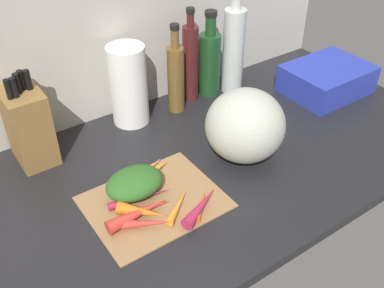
{
  "coord_description": "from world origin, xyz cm",
  "views": [
    {
      "loc": [
        -54.99,
        -82.15,
        81.81
      ],
      "look_at": [
        -1.71,
        -5.63,
        11.98
      ],
      "focal_mm": 41.88,
      "sensor_mm": 36.0,
      "label": 1
    }
  ],
  "objects": [
    {
      "name": "ground_plane",
      "position": [
        0.0,
        0.0,
        -1.5
      ],
      "size": [
        170.0,
        80.0,
        3.0
      ],
      "primitive_type": "cube",
      "color": "black"
    },
    {
      "name": "wall_back",
      "position": [
        0.0,
        38.5,
        30.0
      ],
      "size": [
        170.0,
        3.0,
        60.0
      ],
      "primitive_type": "cube",
      "color": "#BCB7AD",
      "rests_on": "ground_plane"
    },
    {
      "name": "cutting_board",
      "position": [
        -15.08,
        -7.78,
        0.4
      ],
      "size": [
        33.99,
        27.23,
        0.8
      ],
      "primitive_type": "cube",
      "color": "#997047",
      "rests_on": "ground_plane"
    },
    {
      "name": "carrot_0",
      "position": [
        -21.52,
        -11.04,
        2.57
      ],
      "size": [
        16.9,
        4.03,
        3.55
      ],
      "primitive_type": "cone",
      "rotation": [
        0.0,
        1.57,
        0.03
      ],
      "color": "red",
      "rests_on": "cutting_board"
    },
    {
      "name": "carrot_1",
      "position": [
        -11.42,
        2.56,
        1.93
      ],
      "size": [
        13.5,
        6.63,
        2.27
      ],
      "primitive_type": "cone",
      "rotation": [
        0.0,
        1.57,
        0.34
      ],
      "color": "orange",
      "rests_on": "cutting_board"
    },
    {
      "name": "carrot_2",
      "position": [
        -20.99,
        -14.8,
        2.02
      ],
      "size": [
        12.19,
        8.55,
        2.44
      ],
      "primitive_type": "cone",
      "rotation": [
        0.0,
        1.57,
        -0.53
      ],
      "color": "red",
      "rests_on": "cutting_board"
    },
    {
      "name": "carrot_3",
      "position": [
        -18.13,
        -5.81,
        1.81
      ],
      "size": [
        16.84,
        5.24,
        2.02
      ],
      "primitive_type": "cone",
      "rotation": [
        0.0,
        1.57,
        -0.2
      ],
      "color": "#B2264C",
      "rests_on": "cutting_board"
    },
    {
      "name": "carrot_4",
      "position": [
        -7.4,
        -17.75,
        2.46
      ],
      "size": [
        14.61,
        9.33,
        3.32
      ],
      "primitive_type": "cone",
      "rotation": [
        0.0,
        1.57,
        0.45
      ],
      "color": "#B2264C",
      "rests_on": "cutting_board"
    },
    {
      "name": "carrot_5",
      "position": [
        -9.86,
        0.86,
        2.43
      ],
      "size": [
        10.62,
        5.8,
        3.25
      ],
      "primitive_type": "cone",
      "rotation": [
        0.0,
        1.57,
        0.27
      ],
      "color": "orange",
      "rests_on": "cutting_board"
    },
    {
      "name": "carrot_6",
      "position": [
        -11.75,
        -13.85,
        1.9
      ],
      "size": [
        11.21,
        9.0,
        2.19
      ],
      "primitive_type": "cone",
      "rotation": [
        0.0,
        1.57,
        0.63
      ],
      "color": "orange",
      "rests_on": "cutting_board"
    },
    {
      "name": "carrot_7",
      "position": [
        -6.71,
        -16.74,
        1.83
      ],
      "size": [
        9.43,
        8.83,
        2.06
      ],
      "primitive_type": "cone",
      "rotation": [
        0.0,
        1.57,
        0.74
      ],
      "color": "orange",
      "rests_on": "cutting_board"
    },
    {
      "name": "carrot_8",
      "position": [
        -17.77,
        -10.42,
        1.99
      ],
      "size": [
        11.17,
        4.07,
        2.37
      ],
      "primitive_type": "cone",
      "rotation": [
        0.0,
        1.57,
        -0.16
      ],
      "color": "red",
      "rests_on": "cutting_board"
    },
    {
      "name": "carrot_9",
      "position": [
        -20.38,
        -11.22,
        2.53
      ],
      "size": [
        11.22,
        11.83,
        3.45
      ],
      "primitive_type": "cone",
      "rotation": [
        0.0,
        1.57,
        -0.83
      ],
      "color": "orange",
      "rests_on": "cutting_board"
    },
    {
      "name": "carrot_greens_pile",
      "position": [
        -17.64,
        -2.31,
        4.09
      ],
      "size": [
        15.54,
        11.96,
        6.58
      ],
      "primitive_type": "ellipsoid",
      "color": "#2D6023",
      "rests_on": "cutting_board"
    },
    {
      "name": "winter_squash",
      "position": [
        16.62,
        -5.5,
        10.57
      ],
      "size": [
        22.74,
        22.58,
        21.13
      ],
      "primitive_type": "ellipsoid",
      "color": "#B2B7A8",
      "rests_on": "ground_plane"
    },
    {
      "name": "knife_block",
      "position": [
        -33.73,
        28.26,
        11.34
      ],
      "size": [
        10.22,
        14.62,
        27.55
      ],
      "color": "olive",
      "rests_on": "ground_plane"
    },
    {
      "name": "paper_towel_roll",
      "position": [
        -1.32,
        29.5,
        12.98
      ],
      "size": [
        11.69,
        11.69,
        25.97
      ],
      "primitive_type": "cylinder",
      "color": "white",
      "rests_on": "ground_plane"
    },
    {
      "name": "bottle_0",
      "position": [
        14.49,
        26.87,
        12.34
      ],
      "size": [
        5.5,
        5.5,
        30.08
      ],
      "color": "brown",
      "rests_on": "ground_plane"
    },
    {
      "name": "bottle_1",
      "position": [
        22.58,
        30.16,
        13.96
      ],
      "size": [
        5.37,
        5.37,
        32.46
      ],
      "color": "#471919",
      "rests_on": "ground_plane"
    },
    {
      "name": "bottle_2",
      "position": [
        30.33,
        29.68,
        12.19
      ],
      "size": [
        7.47,
        7.47,
        30.02
      ],
      "color": "#19421E",
      "rests_on": "ground_plane"
    },
    {
      "name": "bottle_3",
      "position": [
        38.15,
        26.7,
        15.99
      ],
      "size": [
        7.45,
        7.45,
        37.63
      ],
      "color": "silver",
      "rests_on": "ground_plane"
    },
    {
      "name": "dish_rack",
      "position": [
        65.22,
        6.42,
        4.91
      ],
      "size": [
        28.79,
        22.06,
        9.82
      ],
      "primitive_type": "cube",
      "color": "#2838AD",
      "rests_on": "ground_plane"
    }
  ]
}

